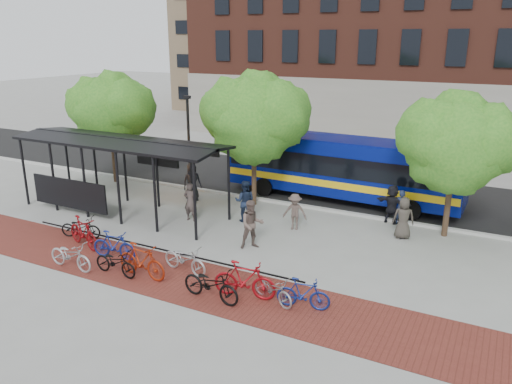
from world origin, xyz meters
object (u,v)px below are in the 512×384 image
at_px(bike_0, 81,227).
at_px(bike_11, 303,294).
at_px(lamp_post_left, 189,142).
at_px(bike_8, 211,284).
at_px(bike_5, 142,261).
at_px(pedestrian_7, 401,207).
at_px(bike_10, 273,289).
at_px(pedestrian_1, 190,202).
at_px(tree_b, 256,115).
at_px(bus_shelter, 118,150).
at_px(bike_3, 114,245).
at_px(pedestrian_5, 392,204).
at_px(tree_a, 112,108).
at_px(bike_6, 185,259).
at_px(bike_4, 115,262).
at_px(bike_9, 245,280).
at_px(pedestrian_2, 245,201).
at_px(bike_1, 83,232).
at_px(tree_c, 458,141).
at_px(bike_2, 71,255).
at_px(pedestrian_8, 252,224).
at_px(pedestrian_0, 192,182).
at_px(bus, 342,165).
at_px(pedestrian_6, 404,218).

distance_m(bike_0, bike_11, 10.38).
xyz_separation_m(lamp_post_left, bike_8, (7.17, -9.33, -2.20)).
relative_size(bike_5, pedestrian_7, 1.28).
height_order(bike_10, pedestrian_1, pedestrian_1).
bearing_deg(tree_b, bus_shelter, -143.79).
relative_size(bike_3, bike_11, 1.09).
height_order(bike_10, pedestrian_5, pedestrian_5).
height_order(tree_a, bike_6, tree_a).
bearing_deg(bike_4, pedestrian_1, 9.68).
xyz_separation_m(tree_b, bike_11, (5.85, -8.23, -3.96)).
bearing_deg(pedestrian_1, bike_9, 133.34).
bearing_deg(pedestrian_2, bike_3, 47.96).
distance_m(bike_1, bike_5, 3.92).
height_order(tree_a, tree_c, tree_a).
relative_size(lamp_post_left, bike_3, 2.82).
bearing_deg(bike_5, bike_6, -44.13).
xyz_separation_m(bike_3, bike_11, (7.64, -0.12, -0.04)).
bearing_deg(bike_2, bike_5, -74.79).
xyz_separation_m(bike_0, pedestrian_8, (6.79, 2.33, 0.52)).
height_order(pedestrian_0, pedestrian_8, pedestrian_8).
distance_m(bus, pedestrian_8, 7.62).
height_order(bike_2, bike_3, bike_3).
relative_size(tree_c, bike_11, 3.54).
bearing_deg(bike_2, bike_9, -79.16).
bearing_deg(bike_5, bike_9, -80.68).
height_order(bike_11, pedestrian_6, pedestrian_6).
bearing_deg(lamp_post_left, bike_3, -74.62).
height_order(bike_3, bike_11, bike_3).
xyz_separation_m(bike_6, bike_11, (4.63, -0.39, -0.00)).
xyz_separation_m(bike_1, bike_5, (3.78, -1.03, 0.00)).
distance_m(bike_11, pedestrian_0, 11.68).
xyz_separation_m(bus_shelter, tree_b, (5.23, 3.83, 1.46)).
xyz_separation_m(tree_b, lamp_post_left, (-4.10, 0.25, -1.71)).
relative_size(bike_4, pedestrian_8, 0.92).
bearing_deg(bike_2, bike_10, -78.99).
bearing_deg(tree_a, pedestrian_1, -24.58).
height_order(tree_a, pedestrian_5, tree_a).
relative_size(bike_11, pedestrian_8, 0.85).
distance_m(bike_1, pedestrian_8, 6.68).
bearing_deg(pedestrian_7, tree_c, 167.62).
relative_size(tree_b, bike_2, 3.26).
bearing_deg(bike_8, pedestrian_8, 14.94).
bearing_deg(pedestrian_5, bus_shelter, 32.43).
relative_size(bike_0, bike_5, 0.85).
distance_m(pedestrian_5, pedestrian_7, 0.41).
bearing_deg(bike_8, bike_2, 98.83).
relative_size(bike_3, bike_6, 0.94).
xyz_separation_m(bus, bike_5, (-3.40, -11.47, -1.21)).
bearing_deg(bike_0, bus_shelter, -3.55).
relative_size(tree_c, bike_10, 3.45).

